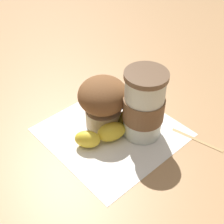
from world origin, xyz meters
TOP-DOWN VIEW (x-y plane):
  - ground_plane at (0.00, 0.00)m, footprint 3.00×3.00m
  - paper_napkin at (0.00, 0.00)m, footprint 0.29×0.29m
  - coffee_cup at (-0.05, 0.04)m, footprint 0.08×0.08m
  - muffin at (-0.00, -0.03)m, footprint 0.10×0.10m
  - banana at (0.01, 0.01)m, footprint 0.16×0.06m
  - sugar_packet at (-0.08, -0.15)m, footprint 0.06×0.04m
  - wooden_stirrer at (-0.13, 0.12)m, footprint 0.05×0.11m

SIDE VIEW (x-z plane):
  - ground_plane at x=0.00m, z-range 0.00..0.00m
  - paper_napkin at x=0.00m, z-range 0.00..0.00m
  - wooden_stirrer at x=-0.13m, z-range 0.00..0.00m
  - sugar_packet at x=-0.08m, z-range 0.00..0.01m
  - banana at x=0.01m, z-range 0.00..0.04m
  - muffin at x=0.00m, z-range 0.01..0.12m
  - coffee_cup at x=-0.05m, z-range 0.00..0.15m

